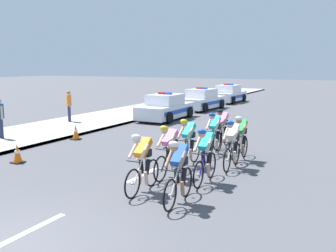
# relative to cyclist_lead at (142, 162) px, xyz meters

# --- Properties ---
(sidewalk_slab) EXTENTS (4.34, 60.00, 0.12)m
(sidewalk_slab) POSITION_rel_cyclist_lead_xyz_m (-8.60, 10.14, -0.73)
(sidewalk_slab) COLOR #A3A099
(sidewalk_slab) RESTS_ON ground
(kerb_edge) EXTENTS (0.16, 60.00, 0.13)m
(kerb_edge) POSITION_rel_cyclist_lead_xyz_m (-6.51, 10.14, -0.72)
(kerb_edge) COLOR #9E9E99
(kerb_edge) RESTS_ON ground
(lane_markings_centre) EXTENTS (0.14, 17.60, 0.01)m
(lane_markings_centre) POSITION_rel_cyclist_lead_xyz_m (-0.78, 1.24, -0.78)
(lane_markings_centre) COLOR white
(lane_markings_centre) RESTS_ON ground
(cyclist_lead) EXTENTS (0.43, 1.72, 1.56)m
(cyclist_lead) POSITION_rel_cyclist_lead_xyz_m (0.00, 0.00, 0.00)
(cyclist_lead) COLOR black
(cyclist_lead) RESTS_ON ground
(cyclist_second) EXTENTS (0.44, 1.72, 1.56)m
(cyclist_second) POSITION_rel_cyclist_lead_xyz_m (1.13, -0.28, 0.00)
(cyclist_second) COLOR black
(cyclist_second) RESTS_ON ground
(cyclist_third) EXTENTS (0.42, 1.72, 1.56)m
(cyclist_third) POSITION_rel_cyclist_lead_xyz_m (0.01, 1.42, 0.00)
(cyclist_third) COLOR black
(cyclist_third) RESTS_ON ground
(cyclist_fourth) EXTENTS (0.42, 1.72, 1.56)m
(cyclist_fourth) POSITION_rel_cyclist_lead_xyz_m (1.10, 1.40, 0.00)
(cyclist_fourth) COLOR black
(cyclist_fourth) RESTS_ON ground
(cyclist_fifth) EXTENTS (0.42, 1.72, 1.56)m
(cyclist_fifth) POSITION_rel_cyclist_lead_xyz_m (-0.03, 2.74, 0.00)
(cyclist_fifth) COLOR black
(cyclist_fifth) RESTS_ON ground
(cyclist_sixth) EXTENTS (0.42, 1.72, 1.56)m
(cyclist_sixth) POSITION_rel_cyclist_lead_xyz_m (1.28, 3.13, 0.00)
(cyclist_sixth) COLOR black
(cyclist_sixth) RESTS_ON ground
(cyclist_seventh) EXTENTS (0.42, 1.72, 1.56)m
(cyclist_seventh) POSITION_rel_cyclist_lead_xyz_m (0.16, 4.58, 0.00)
(cyclist_seventh) COLOR black
(cyclist_seventh) RESTS_ON ground
(cyclist_eighth) EXTENTS (0.42, 1.72, 1.56)m
(cyclist_eighth) POSITION_rel_cyclist_lead_xyz_m (1.23, 4.17, 0.00)
(cyclist_eighth) COLOR black
(cyclist_eighth) RESTS_ON ground
(cyclist_ninth) EXTENTS (0.42, 1.72, 1.56)m
(cyclist_ninth) POSITION_rel_cyclist_lead_xyz_m (0.07, 5.65, 0.00)
(cyclist_ninth) COLOR black
(cyclist_ninth) RESTS_ON ground
(police_car_nearest) EXTENTS (2.03, 4.42, 1.59)m
(police_car_nearest) POSITION_rel_cyclist_lead_xyz_m (-5.38, 11.30, -0.11)
(police_car_nearest) COLOR silver
(police_car_nearest) RESTS_ON ground
(police_car_second) EXTENTS (2.25, 4.52, 1.59)m
(police_car_second) POSITION_rel_cyclist_lead_xyz_m (-5.38, 16.78, -0.11)
(police_car_second) COLOR white
(police_car_second) RESTS_ON ground
(police_car_third) EXTENTS (2.12, 4.46, 1.59)m
(police_car_third) POSITION_rel_cyclist_lead_xyz_m (-5.38, 22.67, -0.11)
(police_car_third) COLOR white
(police_car_third) RESTS_ON ground
(traffic_cone_mid) EXTENTS (0.36, 0.36, 0.64)m
(traffic_cone_mid) POSITION_rel_cyclist_lead_xyz_m (-6.00, 4.31, -0.48)
(traffic_cone_mid) COLOR black
(traffic_cone_mid) RESTS_ON ground
(traffic_cone_far) EXTENTS (0.36, 0.36, 0.64)m
(traffic_cone_far) POSITION_rel_cyclist_lead_xyz_m (-5.06, 0.50, -0.48)
(traffic_cone_far) COLOR black
(traffic_cone_far) RESTS_ON ground
(spectator_middle) EXTENTS (0.46, 0.39, 1.68)m
(spectator_middle) POSITION_rel_cyclist_lead_xyz_m (-9.25, 7.46, 0.30)
(spectator_middle) COLOR #23284C
(spectator_middle) RESTS_ON sidewalk_slab
(spectator_back) EXTENTS (0.52, 0.31, 1.68)m
(spectator_back) POSITION_rel_cyclist_lead_xyz_m (-8.53, 2.61, 0.30)
(spectator_back) COLOR #23284C
(spectator_back) RESTS_ON sidewalk_slab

